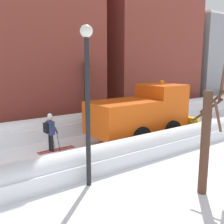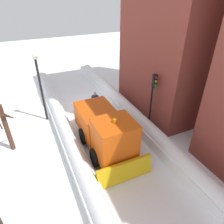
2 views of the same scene
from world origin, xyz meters
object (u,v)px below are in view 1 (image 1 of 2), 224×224
skier (50,130)px  street_lamp (87,87)px  plow_truck (143,113)px  traffic_light_pole (87,82)px  bare_tree_near (206,139)px

skier → street_lamp: street_lamp is taller
plow_truck → traffic_light_pole: bearing=-166.2°
traffic_light_pole → street_lamp: bearing=-30.4°
skier → street_lamp: size_ratio=0.35×
plow_truck → traffic_light_pole: 4.42m
skier → bare_tree_near: 7.03m
street_lamp → bare_tree_near: size_ratio=1.29×
traffic_light_pole → street_lamp: (6.98, -4.10, 0.42)m
skier → traffic_light_pole: 5.15m
street_lamp → bare_tree_near: (2.61, 2.66, -1.54)m
street_lamp → bare_tree_near: bearing=45.6°
traffic_light_pole → street_lamp: 8.10m
street_lamp → skier: bearing=174.9°
skier → plow_truck: bearing=77.1°
plow_truck → street_lamp: (2.91, -5.10, 1.84)m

